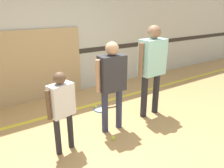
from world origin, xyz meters
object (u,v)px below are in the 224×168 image
person_instructor (112,78)px  person_student_right (152,62)px  racket_spare_on_floor (102,109)px  person_student_left (62,104)px  tennis_ball_by_spare_racket (95,107)px  tennis_ball_stray_left (72,132)px  tennis_ball_near_instructor (113,138)px  racket_second_spare (62,108)px

person_instructor → person_student_right: person_student_right is taller
person_student_right → racket_spare_on_floor: person_student_right is taller
person_student_left → tennis_ball_by_spare_racket: 1.68m
tennis_ball_stray_left → tennis_ball_near_instructor: bearing=-48.9°
person_instructor → person_student_left: bearing=-170.6°
person_student_right → person_instructor: bearing=2.0°
tennis_ball_near_instructor → tennis_ball_by_spare_racket: 1.25m
person_student_left → person_student_right: (1.89, 0.17, 0.32)m
racket_spare_on_floor → tennis_ball_by_spare_racket: (-0.07, 0.14, 0.02)m
person_student_left → racket_second_spare: size_ratio=2.69×
racket_spare_on_floor → tennis_ball_by_spare_racket: 0.16m
racket_spare_on_floor → tennis_ball_by_spare_racket: size_ratio=8.09×
person_student_left → person_instructor: bearing=-7.3°
person_student_left → racket_second_spare: (0.48, 1.39, -0.77)m
person_student_left → racket_spare_on_floor: (1.18, 0.88, -0.77)m
person_student_left → person_student_right: person_student_right is taller
racket_spare_on_floor → person_instructor: bearing=-95.9°
person_instructor → racket_spare_on_floor: size_ratio=2.95×
racket_second_spare → tennis_ball_near_instructor: 1.60m
person_instructor → person_student_right: size_ratio=0.88×
person_student_left → racket_spare_on_floor: bearing=23.0°
racket_spare_on_floor → racket_second_spare: size_ratio=1.14×
person_student_right → racket_second_spare: person_student_right is taller
person_student_left → tennis_ball_stray_left: 0.88m
person_student_left → tennis_ball_near_instructor: bearing=-27.5°
racket_second_spare → tennis_ball_by_spare_racket: tennis_ball_by_spare_racket is taller
person_student_left → tennis_ball_stray_left: bearing=41.0°
tennis_ball_near_instructor → tennis_ball_stray_left: size_ratio=1.00×
tennis_ball_near_instructor → tennis_ball_stray_left: bearing=131.1°
racket_spare_on_floor → tennis_ball_near_instructor: (-0.42, -1.07, 0.02)m
person_instructor → racket_second_spare: size_ratio=3.37×
person_instructor → tennis_ball_by_spare_racket: 1.32m
tennis_ball_by_spare_racket → person_student_right: bearing=-47.3°
person_student_right → tennis_ball_near_instructor: 1.59m
person_student_left → tennis_ball_by_spare_racket: person_student_left is taller
tennis_ball_by_spare_racket → tennis_ball_stray_left: bearing=-142.6°
tennis_ball_near_instructor → tennis_ball_stray_left: (-0.49, 0.57, 0.00)m
person_student_right → racket_spare_on_floor: (-0.71, 0.71, -1.09)m
person_instructor → tennis_ball_stray_left: person_instructor is taller
tennis_ball_near_instructor → racket_spare_on_floor: bearing=68.6°
tennis_ball_near_instructor → tennis_ball_by_spare_racket: bearing=74.1°
person_student_right → racket_spare_on_floor: size_ratio=3.33×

